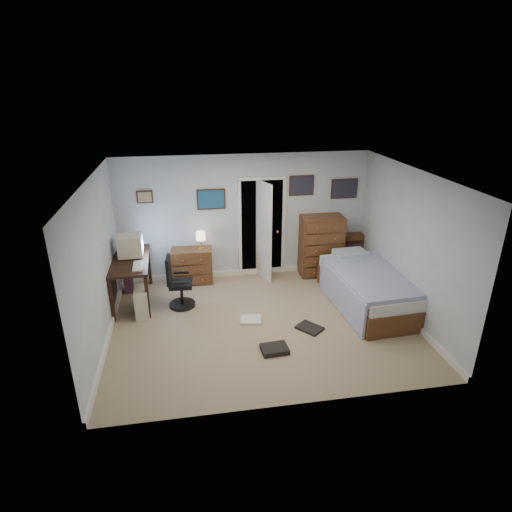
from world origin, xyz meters
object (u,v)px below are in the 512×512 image
Objects in this scene: low_dresser at (192,266)px; bed at (368,288)px; office_chair at (178,287)px; tall_dresser at (321,246)px; computer_desk at (125,270)px.

bed is (3.08, -1.47, -0.01)m from low_dresser.
office_chair is 0.77× the size of tall_dresser.
bed is (3.36, -0.51, -0.03)m from office_chair.
bed is (0.43, -1.44, -0.29)m from tall_dresser.
office_chair is 1.00m from low_dresser.
low_dresser is 0.35× the size of bed.
office_chair is 3.08m from tall_dresser.
tall_dresser is 0.55× the size of bed.
bed is at bearing -13.24° from computer_desk.
tall_dresser is (2.92, 0.93, 0.26)m from office_chair.
tall_dresser reaches higher than computer_desk.
office_chair is at bearing -160.33° from tall_dresser.
office_chair reaches higher than bed.
low_dresser is 3.41m from bed.
office_chair is at bearing 167.79° from bed.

